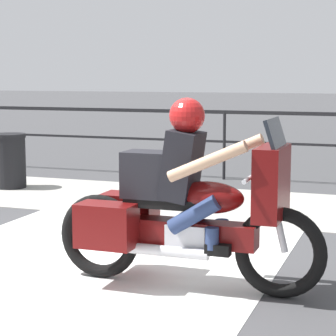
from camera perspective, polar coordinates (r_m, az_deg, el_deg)
name	(u,v)px	position (r m, az deg, el deg)	size (l,w,h in m)	color
ground_plane	(67,269)	(6.10, -8.75, -8.70)	(120.00, 120.00, 0.00)	#424244
sidewalk_band	(185,201)	(9.14, 1.46, -2.93)	(44.00, 2.40, 0.01)	#A8A59E
crosswalk_band	(69,276)	(5.87, -8.62, -9.31)	(3.40, 6.00, 0.01)	silver
fence_railing	(224,125)	(11.03, 4.94, 3.74)	(36.00, 0.05, 1.17)	black
motorcycle	(183,205)	(5.37, 1.34, -3.24)	(2.30, 0.76, 1.57)	black
trash_bin	(10,161)	(10.47, -13.61, 0.61)	(0.51, 0.51, 0.85)	black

